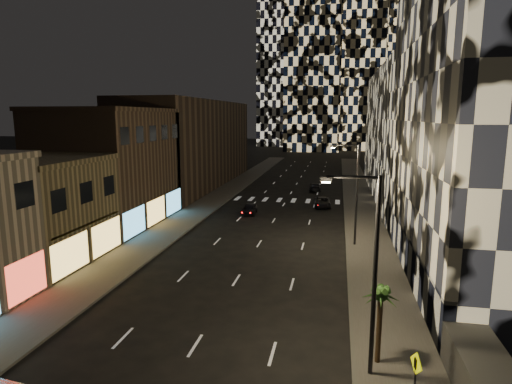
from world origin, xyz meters
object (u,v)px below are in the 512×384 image
at_px(car_dark_midlane, 250,209).
at_px(car_dark_oncoming, 315,187).
at_px(streetlight_near, 370,262).
at_px(streetlight_far, 354,187).
at_px(ped_sign, 415,374).
at_px(palm_tree, 381,300).
at_px(car_dark_rightlane, 322,202).

xyz_separation_m(car_dark_midlane, car_dark_oncoming, (6.81, 17.81, -0.03)).
xyz_separation_m(streetlight_near, streetlight_far, (0.00, 20.00, 0.00)).
bearing_deg(streetlight_far, ped_sign, -85.83).
bearing_deg(streetlight_far, palm_tree, -88.05).
xyz_separation_m(car_dark_rightlane, palm_tree, (3.92, -35.33, 2.64)).
xyz_separation_m(car_dark_midlane, car_dark_rightlane, (8.38, 5.70, -0.03)).
distance_m(car_dark_midlane, palm_tree, 32.19).
relative_size(streetlight_near, car_dark_midlane, 2.37).
height_order(car_dark_midlane, ped_sign, ped_sign).
bearing_deg(car_dark_oncoming, palm_tree, 92.44).
distance_m(streetlight_near, palm_tree, 2.42).
bearing_deg(ped_sign, car_dark_rightlane, 82.14).
relative_size(car_dark_oncoming, palm_tree, 1.14).
bearing_deg(streetlight_near, streetlight_far, 90.00).
relative_size(ped_sign, palm_tree, 0.72).
xyz_separation_m(car_dark_rightlane, ped_sign, (4.93, -38.99, 1.37)).
height_order(car_dark_oncoming, ped_sign, ped_sign).
bearing_deg(car_dark_midlane, car_dark_oncoming, 65.90).
bearing_deg(car_dark_rightlane, ped_sign, -87.55).
distance_m(car_dark_midlane, ped_sign, 35.88).
xyz_separation_m(streetlight_near, car_dark_rightlane, (-3.28, 36.35, -4.74)).
xyz_separation_m(streetlight_far, car_dark_rightlane, (-3.28, 16.35, -4.74)).
bearing_deg(streetlight_near, ped_sign, -58.02).
bearing_deg(ped_sign, streetlight_far, 79.11).
bearing_deg(car_dark_oncoming, streetlight_far, 95.51).
bearing_deg(streetlight_near, car_dark_rightlane, 95.15).
relative_size(car_dark_oncoming, car_dark_rightlane, 0.97).
bearing_deg(car_dark_rightlane, streetlight_near, -89.60).
bearing_deg(streetlight_far, car_dark_rightlane, 101.34).
bearing_deg(car_dark_rightlane, car_dark_midlane, -150.54).
height_order(streetlight_near, streetlight_far, same).
bearing_deg(streetlight_far, car_dark_oncoming, 99.68).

